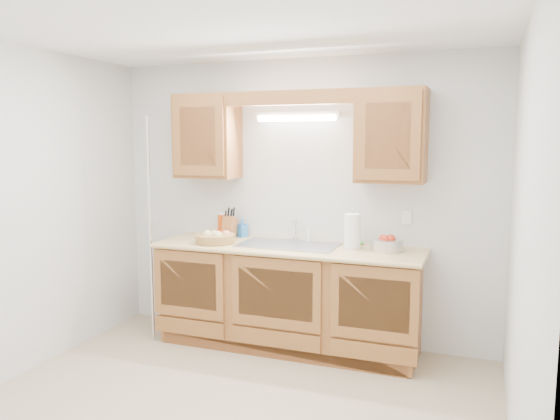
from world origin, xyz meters
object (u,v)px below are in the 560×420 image
at_px(fruit_basket, 215,237).
at_px(apple_bowl, 387,244).
at_px(paper_towel, 352,231).
at_px(knife_block, 229,227).

bearing_deg(fruit_basket, apple_bowl, 6.17).
xyz_separation_m(fruit_basket, apple_bowl, (1.47, 0.16, 0.01)).
height_order(paper_towel, apple_bowl, paper_towel).
height_order(knife_block, apple_bowl, knife_block).
xyz_separation_m(fruit_basket, knife_block, (0.02, 0.24, 0.06)).
xyz_separation_m(fruit_basket, paper_towel, (1.18, 0.17, 0.09)).
bearing_deg(apple_bowl, paper_towel, 177.65).
bearing_deg(knife_block, paper_towel, -0.52).
height_order(fruit_basket, knife_block, knife_block).
relative_size(knife_block, paper_towel, 0.86).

